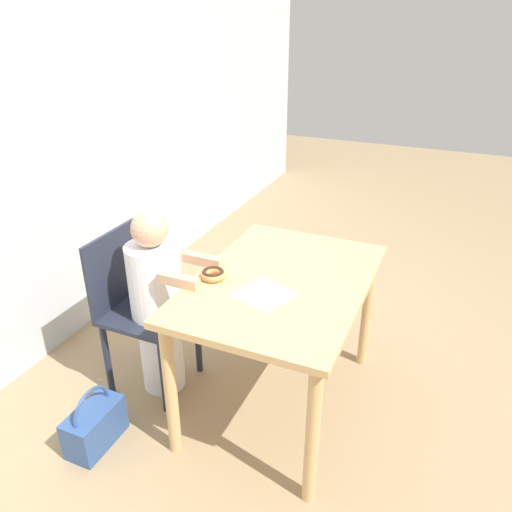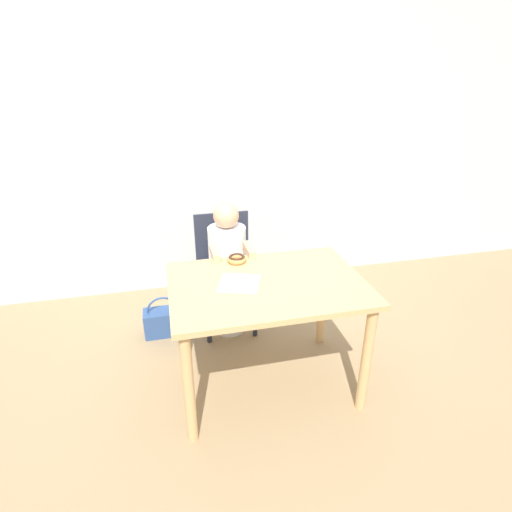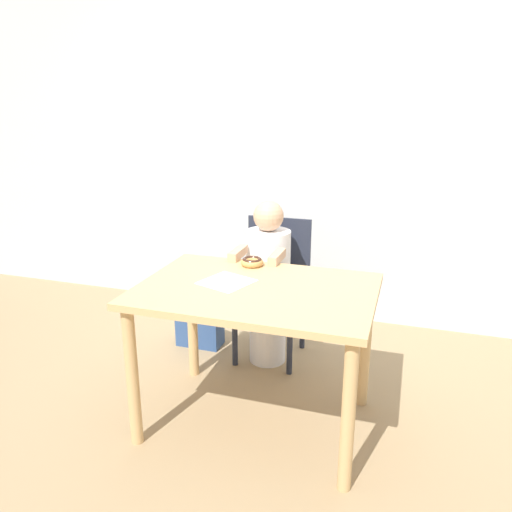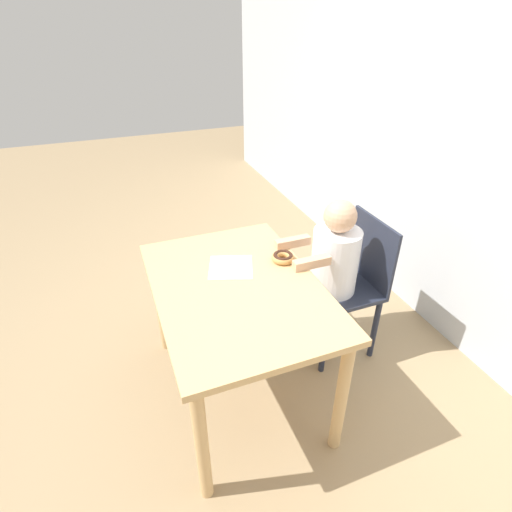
{
  "view_description": "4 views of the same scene",
  "coord_description": "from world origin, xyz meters",
  "px_view_note": "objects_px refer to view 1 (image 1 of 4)",
  "views": [
    {
      "loc": [
        -1.97,
        -0.73,
        1.93
      ],
      "look_at": [
        -0.04,
        0.12,
        0.88
      ],
      "focal_mm": 35.0,
      "sensor_mm": 36.0,
      "label": 1
    },
    {
      "loc": [
        -0.54,
        -1.99,
        1.89
      ],
      "look_at": [
        -0.04,
        0.12,
        0.88
      ],
      "focal_mm": 28.0,
      "sensor_mm": 36.0,
      "label": 2
    },
    {
      "loc": [
        0.69,
        -2.15,
        1.63
      ],
      "look_at": [
        -0.04,
        0.12,
        0.88
      ],
      "focal_mm": 35.0,
      "sensor_mm": 36.0,
      "label": 3
    },
    {
      "loc": [
        1.54,
        -0.49,
        1.92
      ],
      "look_at": [
        -0.04,
        0.12,
        0.88
      ],
      "focal_mm": 28.0,
      "sensor_mm": 36.0,
      "label": 4
    }
  ],
  "objects_px": {
    "chair": "(140,307)",
    "donut": "(213,274)",
    "child_figure": "(158,305)",
    "handbag": "(95,425)"
  },
  "relations": [
    {
      "from": "chair",
      "to": "donut",
      "type": "height_order",
      "value": "chair"
    },
    {
      "from": "child_figure",
      "to": "handbag",
      "type": "height_order",
      "value": "child_figure"
    },
    {
      "from": "handbag",
      "to": "chair",
      "type": "bearing_deg",
      "value": 5.99
    },
    {
      "from": "chair",
      "to": "child_figure",
      "type": "bearing_deg",
      "value": -90.0
    },
    {
      "from": "chair",
      "to": "donut",
      "type": "relative_size",
      "value": 7.22
    },
    {
      "from": "chair",
      "to": "child_figure",
      "type": "relative_size",
      "value": 0.85
    },
    {
      "from": "child_figure",
      "to": "donut",
      "type": "relative_size",
      "value": 8.48
    },
    {
      "from": "chair",
      "to": "donut",
      "type": "xyz_separation_m",
      "value": [
        0.01,
        -0.46,
        0.3
      ]
    },
    {
      "from": "child_figure",
      "to": "chair",
      "type": "bearing_deg",
      "value": 90.0
    },
    {
      "from": "chair",
      "to": "handbag",
      "type": "bearing_deg",
      "value": -174.01
    }
  ]
}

